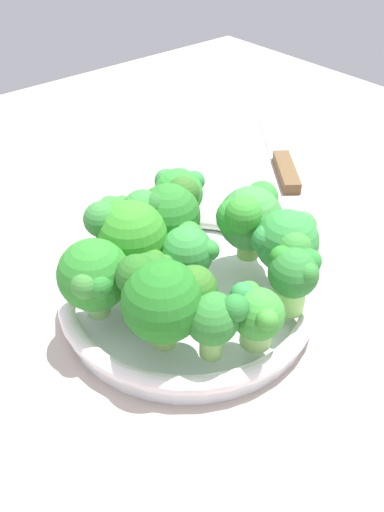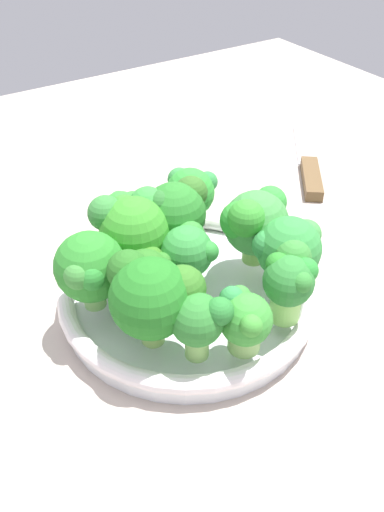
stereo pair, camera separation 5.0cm
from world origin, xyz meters
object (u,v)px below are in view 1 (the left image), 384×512
Objects in this scene: broccoli_floret_2 at (178,193)px; broccoli_floret_5 at (115,217)px; broccoli_floret_6 at (215,319)px; broccoli_floret_10 at (149,277)px; broccoli_floret_9 at (256,314)px; broccoli_floret_11 at (130,231)px; bowl at (192,292)px; broccoli_floret_8 at (94,277)px; knife at (280,156)px; broccoli_floret_0 at (169,213)px; broccoli_floret_7 at (165,298)px; broccoli_floret_3 at (186,252)px; broccoli_floret_4 at (249,217)px; broccoli_floret_12 at (287,242)px; broccoli_floret_1 at (294,275)px.

broccoli_floret_2 reaches higher than broccoli_floret_5.
broccoli_floret_10 is at bearing 3.10° from broccoli_floret_6.
broccoli_floret_9 is (-1.11, -3.52, -0.73)cm from broccoli_floret_6.
bowl is at bearing -144.10° from broccoli_floret_11.
broccoli_floret_11 reaches higher than broccoli_floret_6.
broccoli_floret_10 is at bearing 164.14° from broccoli_floret_5.
bowl is 3.12× the size of broccoli_floret_11.
knife is (13.06, -38.26, -6.80)cm from broccoli_floret_8.
broccoli_floret_7 is (-9.36, 7.87, 0.04)cm from broccoli_floret_0.
broccoli_floret_11 reaches higher than broccoli_floret_5.
bowl reaches higher than knife.
broccoli_floret_2 is at bearing -65.82° from broccoli_floret_8.
broccoli_floret_10 is at bearing 94.92° from broccoli_floret_3.
broccoli_floret_4 is 1.47× the size of broccoli_floret_9.
broccoli_floret_8 is (-6.44, 14.34, 0.40)cm from broccoli_floret_2.
broccoli_floret_5 is (9.38, 2.29, 4.91)cm from bowl.
broccoli_floret_12 is (-10.04, -10.52, -0.67)cm from broccoli_floret_11.
broccoli_floret_0 reaches higher than broccoli_floret_10.
bowl is 32.54cm from knife.
broccoli_floret_2 reaches higher than broccoli_floret_10.
broccoli_floret_3 is 0.80× the size of broccoli_floret_8.
broccoli_floret_12 reaches higher than broccoli_floret_5.
broccoli_floret_7 is (4.05, 10.91, 0.91)cm from broccoli_floret_1.
broccoli_floret_8 is at bearing 106.13° from broccoli_floret_0.
broccoli_floret_1 is 0.97× the size of broccoli_floret_2.
broccoli_floret_0 is at bearing -23.71° from broccoli_floret_6.
broccoli_floret_2 reaches higher than knife.
broccoli_floret_1 is 16.83cm from broccoli_floret_2.
broccoli_floret_3 is 0.96× the size of broccoli_floret_6.
broccoli_floret_8 reaches higher than broccoli_floret_2.
broccoli_floret_0 is 1.00× the size of broccoli_floret_4.
broccoli_floret_11 is at bearing -62.46° from broccoli_floret_8.
broccoli_floret_0 is 14.43cm from broccoli_floret_9.
broccoli_floret_1 is at bearing -153.68° from bowl.
broccoli_floret_6 is 0.79× the size of broccoli_floret_11.
broccoli_floret_3 is 1.12× the size of broccoli_floret_9.
knife is at bearing -46.50° from broccoli_floret_1.
broccoli_floret_0 is at bearing 109.86° from knife.
broccoli_floret_4 is 28.04cm from knife.
broccoli_floret_12 is (3.37, -2.78, 0.24)cm from broccoli_floret_1.
broccoli_floret_3 is (0.31, 0.50, 5.00)cm from bowl.
broccoli_floret_2 is 1.22× the size of broccoli_floret_9.
bowl is 10.45cm from broccoli_floret_9.
knife is at bearing -62.84° from bowl.
broccoli_floret_11 is (4.91, -1.48, 1.63)cm from broccoli_floret_10.
broccoli_floret_10 is (-9.46, 2.69, -0.22)cm from broccoli_floret_5.
broccoli_floret_8 is at bearing 25.56° from broccoli_floret_6.
broccoli_floret_1 is 0.89× the size of broccoli_floret_12.
knife is at bearing -51.08° from broccoli_floret_9.
knife is at bearing -70.14° from broccoli_floret_0.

